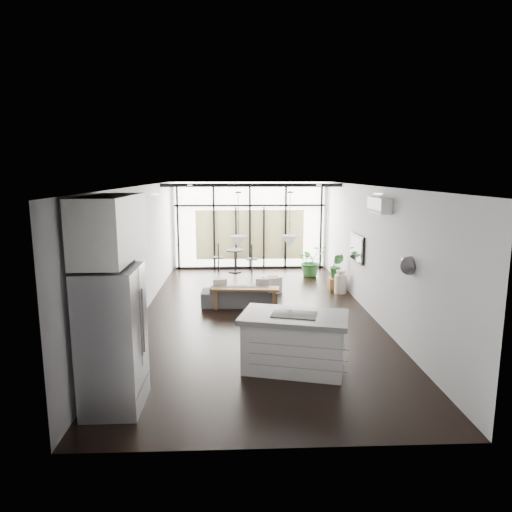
{
  "coord_description": "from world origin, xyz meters",
  "views": [
    {
      "loc": [
        -0.43,
        -9.67,
        3.07
      ],
      "look_at": [
        0.0,
        0.3,
        1.25
      ],
      "focal_mm": 32.0,
      "sensor_mm": 36.0,
      "label": 1
    }
  ],
  "objects": [
    {
      "name": "upper_cabinets",
      "position": [
        -2.12,
        -3.5,
        2.35
      ],
      "size": [
        0.62,
        1.75,
        0.86
      ],
      "primitive_type": "cube",
      "color": "silver",
      "rests_on": "wall_left"
    },
    {
      "name": "plant_crate",
      "position": [
        2.23,
        2.13,
        0.45
      ],
      "size": [
        0.55,
        0.75,
        0.29
      ],
      "primitive_type": "imported",
      "rotation": [
        0.0,
        0.0,
        -0.31
      ],
      "color": "#2C6B2D",
      "rests_on": "crate"
    },
    {
      "name": "sofa",
      "position": [
        -0.38,
        0.71,
        0.34
      ],
      "size": [
        1.76,
        0.54,
        0.69
      ],
      "primitive_type": "imported",
      "rotation": [
        0.0,
        0.0,
        3.12
      ],
      "color": "#454548",
      "rests_on": "floor"
    },
    {
      "name": "pendant_right",
      "position": [
        0.4,
        -2.65,
        2.02
      ],
      "size": [
        0.26,
        0.26,
        0.18
      ],
      "primitive_type": "cone",
      "color": "silver",
      "rests_on": "ceiling"
    },
    {
      "name": "tv",
      "position": [
        2.46,
        1.0,
        1.3
      ],
      "size": [
        0.05,
        1.1,
        0.65
      ],
      "primitive_type": "cube",
      "color": "black",
      "rests_on": "wall_right"
    },
    {
      "name": "floor",
      "position": [
        0.0,
        0.0,
        0.0
      ],
      "size": [
        5.0,
        10.0,
        0.0
      ],
      "primitive_type": "cube",
      "color": "black",
      "rests_on": "ground"
    },
    {
      "name": "fridge",
      "position": [
        -2.05,
        -3.95,
        0.94
      ],
      "size": [
        0.73,
        0.91,
        1.88
      ],
      "primitive_type": "cube",
      "color": "#9A9B9F",
      "rests_on": "floor"
    },
    {
      "name": "wall_right",
      "position": [
        2.5,
        0.0,
        1.4
      ],
      "size": [
        0.02,
        10.0,
        2.8
      ],
      "primitive_type": "cube",
      "color": "silver",
      "rests_on": "ground"
    },
    {
      "name": "milk_can",
      "position": [
        2.25,
        1.7,
        0.3
      ],
      "size": [
        0.33,
        0.33,
        0.6
      ],
      "primitive_type": "cylinder",
      "rotation": [
        0.0,
        0.0,
        0.09
      ],
      "color": "beige",
      "rests_on": "floor"
    },
    {
      "name": "appliance_column",
      "position": [
        -2.1,
        -3.15,
        1.07
      ],
      "size": [
        0.55,
        0.58,
        2.14
      ],
      "primitive_type": "cube",
      "color": "silver",
      "rests_on": "floor"
    },
    {
      "name": "console_bench",
      "position": [
        -0.24,
        0.43,
        0.25
      ],
      "size": [
        1.57,
        0.52,
        0.5
      ],
      "primitive_type": "cube",
      "rotation": [
        0.0,
        0.0,
        -0.09
      ],
      "color": "brown",
      "rests_on": "floor"
    },
    {
      "name": "wall_back",
      "position": [
        0.0,
        5.0,
        1.4
      ],
      "size": [
        5.0,
        0.02,
        2.8
      ],
      "primitive_type": "cube",
      "color": "silver",
      "rests_on": "ground"
    },
    {
      "name": "pendant_left",
      "position": [
        -0.4,
        -2.65,
        2.02
      ],
      "size": [
        0.26,
        0.26,
        0.18
      ],
      "primitive_type": "cone",
      "color": "silver",
      "rests_on": "ceiling"
    },
    {
      "name": "wall_left",
      "position": [
        -2.5,
        0.0,
        1.4
      ],
      "size": [
        0.02,
        10.0,
        2.8
      ],
      "primitive_type": "cube",
      "color": "silver",
      "rests_on": "ground"
    },
    {
      "name": "wall_front",
      "position": [
        0.0,
        -5.0,
        1.4
      ],
      "size": [
        5.0,
        0.02,
        2.8
      ],
      "primitive_type": "cube",
      "color": "silver",
      "rests_on": "ground"
    },
    {
      "name": "island",
      "position": [
        0.46,
        -2.88,
        0.45
      ],
      "size": [
        1.84,
        1.36,
        0.9
      ],
      "primitive_type": "cube",
      "rotation": [
        0.0,
        0.0,
        -0.26
      ],
      "color": "silver",
      "rests_on": "floor"
    },
    {
      "name": "skylight",
      "position": [
        0.0,
        4.0,
        2.77
      ],
      "size": [
        4.7,
        1.9,
        0.06
      ],
      "primitive_type": "cube",
      "color": "silver",
      "rests_on": "ceiling"
    },
    {
      "name": "bistro_set",
      "position": [
        -0.49,
        4.34,
        0.34
      ],
      "size": [
        1.51,
        0.98,
        0.67
      ],
      "primitive_type": "cube",
      "rotation": [
        0.0,
        0.0,
        -0.32
      ],
      "color": "black",
      "rests_on": "floor"
    },
    {
      "name": "crate",
      "position": [
        2.23,
        2.13,
        0.15
      ],
      "size": [
        0.4,
        0.4,
        0.3
      ],
      "primitive_type": "cube",
      "rotation": [
        0.0,
        0.0,
        0.01
      ],
      "color": "brown",
      "rests_on": "floor"
    },
    {
      "name": "glazing",
      "position": [
        0.0,
        4.88,
        1.4
      ],
      "size": [
        5.0,
        0.2,
        2.8
      ],
      "primitive_type": "cube",
      "color": "black",
      "rests_on": "ground"
    },
    {
      "name": "ac_unit",
      "position": [
        2.38,
        -0.8,
        2.45
      ],
      "size": [
        0.22,
        0.9,
        0.3
      ],
      "primitive_type": "cube",
      "color": "white",
      "rests_on": "wall_right"
    },
    {
      "name": "neighbour_building",
      "position": [
        0.0,
        4.95,
        1.1
      ],
      "size": [
        3.5,
        0.02,
        1.6
      ],
      "primitive_type": "cube",
      "color": "#EFE59C",
      "rests_on": "ground"
    },
    {
      "name": "ceiling",
      "position": [
        0.0,
        0.0,
        2.8
      ],
      "size": [
        5.0,
        10.0,
        0.0
      ],
      "primitive_type": "cube",
      "color": "silver",
      "rests_on": "ground"
    },
    {
      "name": "pouf",
      "position": [
        0.5,
        1.91,
        0.21
      ],
      "size": [
        0.59,
        0.59,
        0.42
      ],
      "primitive_type": "cylinder",
      "rotation": [
        0.0,
        0.0,
        0.14
      ],
      "color": "silver",
      "rests_on": "floor"
    },
    {
      "name": "framed_art",
      "position": [
        -2.47,
        -0.5,
        1.55
      ],
      "size": [
        0.04,
        0.7,
        0.9
      ],
      "primitive_type": "cube",
      "color": "black",
      "rests_on": "wall_left"
    },
    {
      "name": "cooktop",
      "position": [
        0.46,
        -2.88,
        0.9
      ],
      "size": [
        0.78,
        0.62,
        0.01
      ],
      "primitive_type": "cube",
      "rotation": [
        0.0,
        0.0,
        -0.26
      ],
      "color": "black",
      "rests_on": "island"
    },
    {
      "name": "plant_tall",
      "position": [
        1.8,
        3.69,
        0.37
      ],
      "size": [
        1.13,
        1.18,
        0.73
      ],
      "primitive_type": "imported",
      "rotation": [
        0.0,
        0.0,
        0.37
      ],
      "color": "#2C6B2D",
      "rests_on": "floor"
    }
  ]
}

